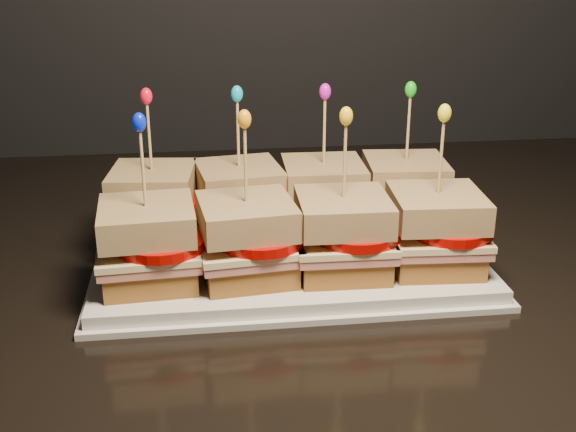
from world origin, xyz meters
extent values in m
cube|color=black|center=(0.71, 1.64, 0.89)|extent=(2.45, 0.75, 0.04)
cube|color=white|center=(0.96, 1.57, 0.91)|extent=(0.37, 0.23, 0.02)
cube|color=white|center=(0.96, 1.57, 0.91)|extent=(0.39, 0.24, 0.01)
cube|color=brown|center=(0.82, 1.62, 0.94)|extent=(0.09, 0.09, 0.02)
cube|color=#B46760|center=(0.82, 1.62, 0.95)|extent=(0.10, 0.09, 0.01)
cube|color=beige|center=(0.82, 1.62, 0.96)|extent=(0.10, 0.10, 0.01)
cylinder|color=#AB0703|center=(0.84, 1.61, 0.96)|extent=(0.08, 0.08, 0.01)
cube|color=brown|center=(0.82, 1.62, 0.98)|extent=(0.09, 0.09, 0.03)
cylinder|color=tan|center=(0.82, 1.62, 1.03)|extent=(0.00, 0.00, 0.09)
ellipsoid|color=red|center=(0.82, 1.62, 1.07)|extent=(0.01, 0.01, 0.02)
cube|color=brown|center=(0.91, 1.62, 0.94)|extent=(0.09, 0.09, 0.02)
cube|color=#B46760|center=(0.91, 1.62, 0.95)|extent=(0.10, 0.10, 0.01)
cube|color=beige|center=(0.91, 1.62, 0.96)|extent=(0.10, 0.10, 0.01)
cylinder|color=#AB0703|center=(0.92, 1.61, 0.96)|extent=(0.08, 0.08, 0.01)
cube|color=brown|center=(0.91, 1.62, 0.98)|extent=(0.09, 0.09, 0.03)
cylinder|color=tan|center=(0.91, 1.62, 1.03)|extent=(0.00, 0.00, 0.09)
ellipsoid|color=#0F9EC6|center=(0.91, 1.62, 1.07)|extent=(0.01, 0.01, 0.02)
cube|color=brown|center=(1.00, 1.62, 0.94)|extent=(0.08, 0.08, 0.02)
cube|color=#B46760|center=(1.00, 1.62, 0.95)|extent=(0.09, 0.09, 0.01)
cube|color=beige|center=(1.00, 1.62, 0.96)|extent=(0.09, 0.09, 0.01)
cylinder|color=#AB0703|center=(1.01, 1.61, 0.96)|extent=(0.08, 0.08, 0.01)
cube|color=brown|center=(1.00, 1.62, 0.98)|extent=(0.08, 0.08, 0.03)
cylinder|color=tan|center=(1.00, 1.62, 1.03)|extent=(0.00, 0.00, 0.09)
ellipsoid|color=#C618BF|center=(1.00, 1.62, 1.07)|extent=(0.01, 0.01, 0.02)
cube|color=brown|center=(1.09, 1.62, 0.94)|extent=(0.09, 0.09, 0.02)
cube|color=#B46760|center=(1.09, 1.62, 0.95)|extent=(0.10, 0.09, 0.01)
cube|color=beige|center=(1.09, 1.62, 0.96)|extent=(0.10, 0.09, 0.01)
cylinder|color=#AB0703|center=(1.10, 1.61, 0.96)|extent=(0.08, 0.08, 0.01)
cube|color=brown|center=(1.09, 1.62, 0.98)|extent=(0.09, 0.09, 0.03)
cylinder|color=tan|center=(1.09, 1.62, 1.03)|extent=(0.00, 0.00, 0.09)
ellipsoid|color=#19B719|center=(1.09, 1.62, 1.07)|extent=(0.01, 0.01, 0.02)
cube|color=brown|center=(0.82, 1.51, 0.94)|extent=(0.09, 0.09, 0.02)
cube|color=#B46760|center=(0.82, 1.51, 0.95)|extent=(0.09, 0.09, 0.01)
cube|color=beige|center=(0.82, 1.51, 0.96)|extent=(0.10, 0.09, 0.01)
cylinder|color=#AB0703|center=(0.84, 1.51, 0.96)|extent=(0.08, 0.08, 0.01)
cube|color=brown|center=(0.82, 1.51, 0.98)|extent=(0.09, 0.09, 0.03)
cylinder|color=tan|center=(0.82, 1.51, 1.03)|extent=(0.00, 0.00, 0.09)
ellipsoid|color=#081ECC|center=(0.82, 1.51, 1.07)|extent=(0.01, 0.01, 0.02)
cube|color=brown|center=(0.91, 1.51, 0.94)|extent=(0.09, 0.09, 0.02)
cube|color=#B46760|center=(0.91, 1.51, 0.95)|extent=(0.10, 0.09, 0.01)
cube|color=beige|center=(0.91, 1.51, 0.96)|extent=(0.10, 0.10, 0.01)
cylinder|color=#AB0703|center=(0.92, 1.51, 0.96)|extent=(0.08, 0.08, 0.01)
cube|color=brown|center=(0.91, 1.51, 0.98)|extent=(0.09, 0.09, 0.03)
cylinder|color=tan|center=(0.91, 1.51, 1.03)|extent=(0.00, 0.00, 0.09)
ellipsoid|color=orange|center=(0.91, 1.51, 1.07)|extent=(0.01, 0.01, 0.02)
cube|color=brown|center=(1.00, 1.51, 0.94)|extent=(0.08, 0.08, 0.02)
cube|color=#B46760|center=(1.00, 1.51, 0.95)|extent=(0.09, 0.09, 0.01)
cube|color=beige|center=(1.00, 1.51, 0.96)|extent=(0.09, 0.09, 0.01)
cylinder|color=#AB0703|center=(1.01, 1.51, 0.96)|extent=(0.08, 0.08, 0.01)
cube|color=brown|center=(1.00, 1.51, 0.98)|extent=(0.08, 0.08, 0.03)
cylinder|color=tan|center=(1.00, 1.51, 1.03)|extent=(0.00, 0.00, 0.09)
ellipsoid|color=yellow|center=(1.00, 1.51, 1.07)|extent=(0.01, 0.01, 0.02)
cube|color=brown|center=(1.09, 1.51, 0.94)|extent=(0.09, 0.09, 0.02)
cube|color=#B46760|center=(1.09, 1.51, 0.95)|extent=(0.09, 0.09, 0.01)
cube|color=beige|center=(1.09, 1.51, 0.96)|extent=(0.10, 0.09, 0.01)
cylinder|color=#AB0703|center=(1.10, 1.51, 0.96)|extent=(0.08, 0.08, 0.01)
cube|color=brown|center=(1.09, 1.51, 0.98)|extent=(0.09, 0.09, 0.03)
cylinder|color=tan|center=(1.09, 1.51, 1.03)|extent=(0.00, 0.00, 0.09)
ellipsoid|color=yellow|center=(1.09, 1.51, 1.07)|extent=(0.01, 0.01, 0.02)
camera|label=1|loc=(0.87, 0.91, 1.22)|focal=45.00mm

